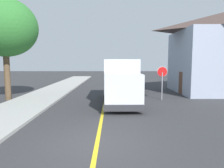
{
  "coord_description": "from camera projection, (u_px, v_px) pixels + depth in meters",
  "views": [
    {
      "loc": [
        0.56,
        -7.39,
        3.04
      ],
      "look_at": [
        0.57,
        7.83,
        1.4
      ],
      "focal_mm": 33.28,
      "sensor_mm": 36.0,
      "label": 1
    }
  ],
  "objects": [
    {
      "name": "ground_plane",
      "position": [
        97.0,
        144.0,
        7.68
      ],
      "size": [
        120.0,
        120.0,
        0.0
      ],
      "primitive_type": "plane",
      "color": "#303033"
    },
    {
      "name": "sidewalk_curb",
      "position": [
        6.0,
        115.0,
        11.64
      ],
      "size": [
        3.6,
        60.0,
        0.15
      ],
      "primitive_type": "cube",
      "color": "#9E9E99",
      "rests_on": "ground"
    },
    {
      "name": "centre_line_yellow",
      "position": [
        105.0,
        98.0,
        17.62
      ],
      "size": [
        0.16,
        56.0,
        0.01
      ],
      "primitive_type": "cube",
      "color": "gold",
      "rests_on": "ground"
    },
    {
      "name": "box_truck",
      "position": [
        121.0,
        79.0,
        15.45
      ],
      "size": [
        2.5,
        7.21,
        3.2
      ],
      "color": "silver",
      "rests_on": "ground"
    },
    {
      "name": "parked_car_near",
      "position": [
        131.0,
        83.0,
        21.73
      ],
      "size": [
        1.82,
        4.41,
        1.67
      ],
      "color": "#4C564C",
      "rests_on": "ground"
    },
    {
      "name": "parked_car_mid",
      "position": [
        127.0,
        78.0,
        28.38
      ],
      "size": [
        1.81,
        4.4,
        1.67
      ],
      "color": "#2D4793",
      "rests_on": "ground"
    },
    {
      "name": "stop_sign",
      "position": [
        162.0,
        77.0,
        16.4
      ],
      "size": [
        0.8,
        0.1,
        2.65
      ],
      "color": "gray",
      "rests_on": "ground"
    },
    {
      "name": "street_tree_near",
      "position": [
        4.0,
        28.0,
        15.97
      ],
      "size": [
        4.98,
        4.98,
        7.91
      ],
      "color": "brown",
      "rests_on": "ground"
    }
  ]
}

